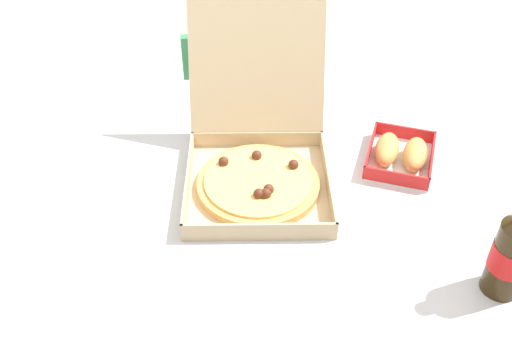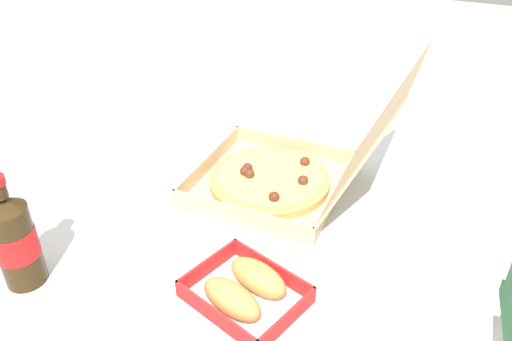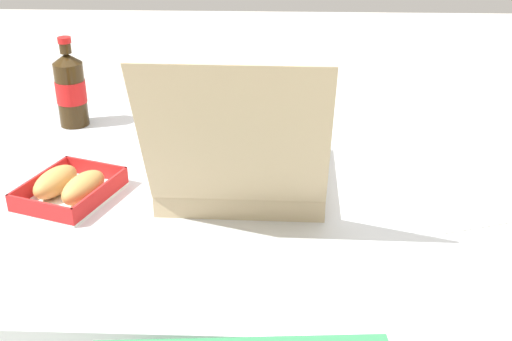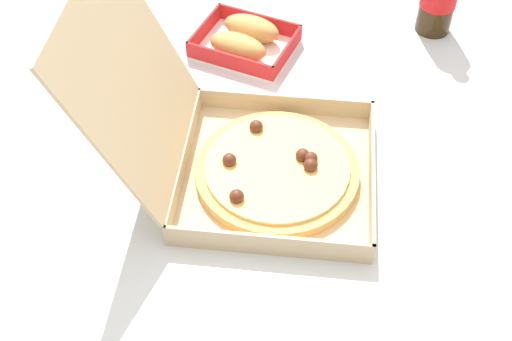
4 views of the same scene
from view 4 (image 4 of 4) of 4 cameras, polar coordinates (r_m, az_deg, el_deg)
The scene contains 3 objects.
dining_table at distance 1.17m, azimuth 0.90°, elevation -4.72°, with size 1.27×0.95×0.74m.
pizza_box_open at distance 1.11m, azimuth -0.31°, elevation 1.27°, with size 0.33×0.46×0.34m.
bread_side_box at distance 1.38m, azimuth -0.96°, elevation 11.10°, with size 0.20×0.23×0.06m.
Camera 4 is at (-0.71, -0.04, 1.60)m, focal length 47.01 mm.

